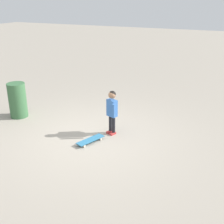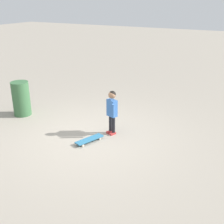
% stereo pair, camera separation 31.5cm
% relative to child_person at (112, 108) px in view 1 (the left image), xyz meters
% --- Properties ---
extents(ground_plane, '(50.00, 50.00, 0.00)m').
position_rel_child_person_xyz_m(ground_plane, '(-0.41, -0.44, -0.66)').
color(ground_plane, '#9E9384').
extents(child_person, '(0.29, 0.32, 1.06)m').
position_rel_child_person_xyz_m(child_person, '(0.00, 0.00, 0.00)').
color(child_person, black).
rests_on(child_person, ground).
extents(skateboard, '(0.42, 0.71, 0.07)m').
position_rel_child_person_xyz_m(skateboard, '(-0.24, -0.61, -0.60)').
color(skateboard, teal).
rests_on(skateboard, ground).
extents(trash_bin, '(0.47, 0.47, 0.93)m').
position_rel_child_person_xyz_m(trash_bin, '(-2.73, -0.12, -0.19)').
color(trash_bin, '#38663D').
rests_on(trash_bin, ground).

